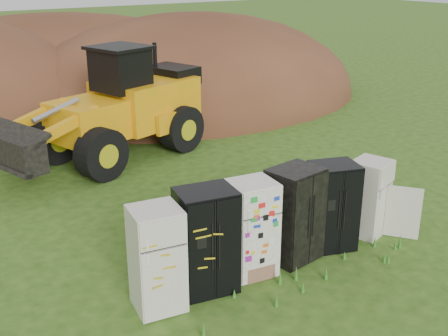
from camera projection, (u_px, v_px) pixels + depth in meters
The scene contains 10 objects.
ground at pixel (279, 262), 10.64m from camera, with size 120.00×120.00×0.00m, color #284A13.
fridge_leftmost at pixel (157, 259), 8.99m from camera, with size 0.78×0.75×1.77m, color silver, non-canonical shape.
fridge_black_side at pixel (206, 241), 9.49m from camera, with size 0.97×0.76×1.85m, color black, non-canonical shape.
fridge_sticker at pixel (252, 228), 10.02m from camera, with size 0.79×0.73×1.77m, color white, non-canonical shape.
fridge_dark_mid at pixel (294, 214), 10.50m from camera, with size 0.93×0.76×1.82m, color black, non-canonical shape.
fridge_black_right at pixel (332, 206), 10.95m from camera, with size 0.87×0.73×1.74m, color black, non-canonical shape.
fridge_open_door at pixel (369, 198), 11.51m from camera, with size 0.73×0.67×1.60m, color silver, non-canonical shape.
wheel_loader at pixel (101, 108), 15.36m from camera, with size 6.54×2.65×3.16m, color orange, non-canonical shape.
dirt_mound_right at pixel (191, 99), 23.09m from camera, with size 14.85×10.89×6.92m, color #482717.
dirt_mound_back at pixel (53, 90), 24.55m from camera, with size 18.03×12.02×6.57m, color #482717.
Camera 1 is at (-5.97, -7.25, 5.39)m, focal length 45.00 mm.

